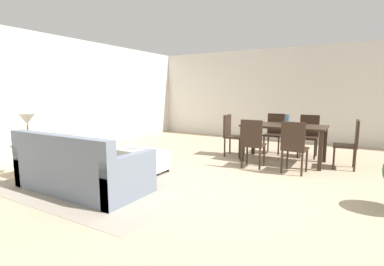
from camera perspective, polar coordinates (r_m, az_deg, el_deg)
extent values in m
plane|color=tan|center=(4.30, 6.60, -11.24)|extent=(10.80, 10.80, 0.00)
cube|color=silver|center=(8.87, 20.02, 7.16)|extent=(9.00, 0.12, 2.70)
cube|color=silver|center=(7.44, -25.20, 6.79)|extent=(0.12, 11.00, 2.70)
cube|color=gray|center=(4.98, -14.89, -8.71)|extent=(3.00, 2.80, 0.01)
cube|color=slate|center=(4.57, -20.67, -7.79)|extent=(1.98, 0.92, 0.42)
cube|color=slate|center=(4.26, -24.96, -3.25)|extent=(1.98, 0.16, 0.44)
cube|color=slate|center=(5.28, -27.06, -4.94)|extent=(0.14, 0.92, 0.62)
cube|color=slate|center=(3.89, -12.06, -8.67)|extent=(0.14, 0.92, 0.62)
cube|color=tan|center=(4.73, -24.83, -2.44)|extent=(0.40, 0.12, 0.40)
cube|color=beige|center=(4.13, -18.72, -3.57)|extent=(0.40, 0.13, 0.40)
cube|color=silver|center=(5.32, -10.12, -5.02)|extent=(1.03, 0.47, 0.33)
cylinder|color=#332319|center=(5.80, -12.36, -5.97)|extent=(0.05, 0.05, 0.06)
cylinder|color=#332319|center=(5.23, -4.82, -7.35)|extent=(0.05, 0.05, 0.06)
cylinder|color=#332319|center=(5.54, -15.01, -6.72)|extent=(0.05, 0.05, 0.06)
cylinder|color=#332319|center=(4.94, -7.35, -8.31)|extent=(0.05, 0.05, 0.06)
cube|color=olive|center=(5.54, -29.57, -2.21)|extent=(0.40, 0.40, 0.03)
cylinder|color=olive|center=(5.81, -28.78, -4.45)|extent=(0.04, 0.04, 0.52)
cylinder|color=olive|center=(5.53, -26.96, -4.93)|extent=(0.04, 0.04, 0.52)
cylinder|color=olive|center=(5.65, -31.74, -5.00)|extent=(0.04, 0.04, 0.52)
cylinder|color=olive|center=(5.36, -30.02, -5.53)|extent=(0.04, 0.04, 0.52)
cylinder|color=brown|center=(5.53, -29.59, -1.93)|extent=(0.16, 0.16, 0.02)
cylinder|color=brown|center=(5.51, -29.72, -0.16)|extent=(0.02, 0.02, 0.32)
cone|color=beige|center=(5.48, -29.90, 2.43)|extent=(0.26, 0.26, 0.18)
cube|color=#332319|center=(6.14, 17.75, 1.34)|extent=(1.61, 0.87, 0.04)
cube|color=#332319|center=(6.74, 12.12, -1.13)|extent=(0.07, 0.07, 0.72)
cube|color=#332319|center=(6.44, 24.84, -2.14)|extent=(0.07, 0.07, 0.72)
cube|color=#332319|center=(6.05, 9.89, -2.12)|extent=(0.07, 0.07, 0.72)
cube|color=#332319|center=(5.71, 24.09, -3.32)|extent=(0.07, 0.07, 0.72)
cube|color=#332319|center=(5.58, 12.09, -2.31)|extent=(0.42, 0.42, 0.04)
cube|color=#332319|center=(5.37, 11.66, 0.05)|extent=(0.40, 0.06, 0.47)
cylinder|color=#332319|center=(5.83, 10.85, -4.09)|extent=(0.04, 0.04, 0.41)
cylinder|color=#332319|center=(5.74, 14.11, -4.37)|extent=(0.04, 0.04, 0.41)
cylinder|color=#332319|center=(5.51, 9.84, -4.77)|extent=(0.04, 0.04, 0.41)
cylinder|color=#332319|center=(5.42, 13.28, -5.08)|extent=(0.04, 0.04, 0.41)
cube|color=#332319|center=(5.40, 19.73, -2.96)|extent=(0.43, 0.43, 0.04)
cube|color=#332319|center=(5.18, 19.36, -0.53)|extent=(0.40, 0.07, 0.47)
cylinder|color=#332319|center=(5.64, 18.39, -4.76)|extent=(0.04, 0.04, 0.41)
cylinder|color=#332319|center=(5.57, 21.76, -5.11)|extent=(0.04, 0.04, 0.41)
cylinder|color=#332319|center=(5.33, 17.38, -5.48)|extent=(0.04, 0.04, 0.41)
cylinder|color=#332319|center=(5.24, 20.95, -5.86)|extent=(0.04, 0.04, 0.41)
cube|color=#332319|center=(6.96, 15.85, -0.40)|extent=(0.41, 0.41, 0.04)
cube|color=#332319|center=(7.10, 16.33, 1.82)|extent=(0.40, 0.05, 0.47)
cylinder|color=#332319|center=(6.79, 16.76, -2.57)|extent=(0.04, 0.04, 0.41)
cylinder|color=#332319|center=(6.88, 14.02, -2.32)|extent=(0.04, 0.04, 0.41)
cylinder|color=#332319|center=(7.11, 17.47, -2.12)|extent=(0.04, 0.04, 0.41)
cylinder|color=#332319|center=(7.20, 14.85, -1.89)|extent=(0.04, 0.04, 0.41)
cube|color=#332319|center=(6.79, 21.97, -0.89)|extent=(0.41, 0.41, 0.04)
cube|color=#332319|center=(6.93, 22.27, 1.40)|extent=(0.40, 0.05, 0.47)
cylinder|color=#332319|center=(6.64, 23.14, -3.11)|extent=(0.04, 0.04, 0.41)
cylinder|color=#332319|center=(6.68, 20.24, -2.89)|extent=(0.04, 0.04, 0.41)
cylinder|color=#332319|center=(6.97, 23.43, -2.62)|extent=(0.04, 0.04, 0.41)
cylinder|color=#332319|center=(7.01, 20.67, -2.41)|extent=(0.04, 0.04, 0.41)
cube|color=#332319|center=(6.07, 28.04, -2.26)|extent=(0.42, 0.42, 0.04)
cube|color=#332319|center=(6.04, 29.90, 0.02)|extent=(0.06, 0.40, 0.47)
cylinder|color=#332319|center=(5.94, 26.28, -4.56)|extent=(0.04, 0.04, 0.41)
cylinder|color=#332319|center=(6.27, 26.32, -3.93)|extent=(0.04, 0.04, 0.41)
cylinder|color=#332319|center=(5.95, 29.56, -4.76)|extent=(0.04, 0.04, 0.41)
cylinder|color=#332319|center=(6.28, 29.43, -4.12)|extent=(0.04, 0.04, 0.41)
cube|color=#332319|center=(6.49, 8.45, -0.77)|extent=(0.42, 0.42, 0.04)
cube|color=#332319|center=(6.51, 7.00, 1.55)|extent=(0.06, 0.40, 0.47)
cylinder|color=#332319|center=(6.63, 10.28, -2.59)|extent=(0.04, 0.04, 0.41)
cylinder|color=#332319|center=(6.31, 9.37, -3.11)|extent=(0.04, 0.04, 0.41)
cylinder|color=#332319|center=(6.74, 7.52, -2.36)|extent=(0.04, 0.04, 0.41)
cylinder|color=#332319|center=(6.43, 6.48, -2.86)|extent=(0.04, 0.04, 0.41)
cylinder|color=slate|center=(6.15, 18.33, 2.54)|extent=(0.09, 0.09, 0.22)
cube|color=silver|center=(5.40, -10.92, -2.87)|extent=(0.29, 0.24, 0.03)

